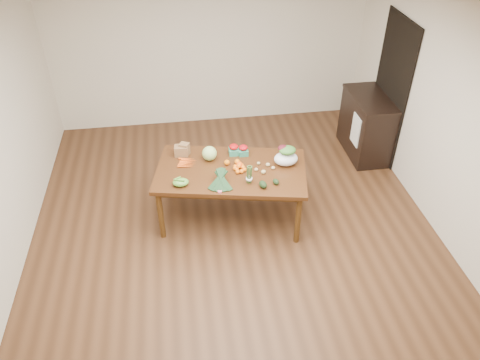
{
  "coord_description": "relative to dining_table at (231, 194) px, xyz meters",
  "views": [
    {
      "loc": [
        -0.57,
        -4.16,
        4.04
      ],
      "look_at": [
        0.05,
        0.0,
        0.89
      ],
      "focal_mm": 35.0,
      "sensor_mm": 36.0,
      "label": 1
    }
  ],
  "objects": [
    {
      "name": "snap_pea_bag",
      "position": [
        -0.62,
        -0.23,
        0.42
      ],
      "size": [
        0.19,
        0.14,
        0.08
      ],
      "primitive_type": "ellipsoid",
      "color": "#69AD3A",
      "rests_on": "dining_table"
    },
    {
      "name": "potato_a",
      "position": [
        0.3,
        -0.07,
        0.39
      ],
      "size": [
        0.05,
        0.04,
        0.04
      ],
      "primitive_type": "ellipsoid",
      "color": "#DEC280",
      "rests_on": "dining_table"
    },
    {
      "name": "avocado_a",
      "position": [
        0.32,
        -0.41,
        0.42
      ],
      "size": [
        0.11,
        0.14,
        0.08
      ],
      "primitive_type": "ellipsoid",
      "rotation": [
        0.0,
        0.0,
        0.3
      ],
      "color": "black",
      "rests_on": "dining_table"
    },
    {
      "name": "dish_towel",
      "position": [
        1.96,
        0.98,
        0.18
      ],
      "size": [
        0.02,
        0.28,
        0.45
      ],
      "primitive_type": "cube",
      "color": "white",
      "rests_on": "cabinet"
    },
    {
      "name": "ceiling",
      "position": [
        -0.0,
        -0.42,
        2.33
      ],
      "size": [
        5.0,
        6.0,
        0.02
      ],
      "primitive_type": "cube",
      "color": "white",
      "rests_on": "room_walls"
    },
    {
      "name": "orange_b",
      "position": [
        0.09,
        0.1,
        0.41
      ],
      "size": [
        0.07,
        0.07,
        0.07
      ],
      "primitive_type": "sphere",
      "color": "orange",
      "rests_on": "dining_table"
    },
    {
      "name": "paper_bag",
      "position": [
        -0.57,
        0.4,
        0.45
      ],
      "size": [
        0.26,
        0.23,
        0.16
      ],
      "primitive_type": null,
      "rotation": [
        0.0,
        0.0,
        -0.2
      ],
      "color": "olive",
      "rests_on": "dining_table"
    },
    {
      "name": "floor",
      "position": [
        -0.0,
        -0.42,
        -0.38
      ],
      "size": [
        6.0,
        6.0,
        0.0
      ],
      "primitive_type": "plane",
      "color": "#53331C",
      "rests_on": "ground"
    },
    {
      "name": "cabbage",
      "position": [
        -0.23,
        0.25,
        0.47
      ],
      "size": [
        0.18,
        0.18,
        0.18
      ],
      "primitive_type": "sphere",
      "color": "#B8DB7E",
      "rests_on": "dining_table"
    },
    {
      "name": "avocado_b",
      "position": [
        0.48,
        -0.37,
        0.41
      ],
      "size": [
        0.09,
        0.11,
        0.06
      ],
      "primitive_type": "ellipsoid",
      "rotation": [
        0.0,
        0.0,
        0.3
      ],
      "color": "black",
      "rests_on": "dining_table"
    },
    {
      "name": "doorway_dark",
      "position": [
        2.48,
        1.18,
        0.68
      ],
      "size": [
        0.02,
        1.0,
        2.1
      ],
      "primitive_type": "cube",
      "color": "black",
      "rests_on": "floor"
    },
    {
      "name": "orange_c",
      "position": [
        0.11,
        0.03,
        0.41
      ],
      "size": [
        0.08,
        0.08,
        0.08
      ],
      "primitive_type": "sphere",
      "color": "#FF580F",
      "rests_on": "dining_table"
    },
    {
      "name": "potato_c",
      "position": [
        0.45,
        0.0,
        0.4
      ],
      "size": [
        0.05,
        0.05,
        0.05
      ],
      "primitive_type": "ellipsoid",
      "color": "tan",
      "rests_on": "dining_table"
    },
    {
      "name": "carrots",
      "position": [
        -0.52,
        0.2,
        0.39
      ],
      "size": [
        0.26,
        0.26,
        0.03
      ],
      "primitive_type": null,
      "rotation": [
        0.0,
        0.0,
        -0.2
      ],
      "color": "#DA5C12",
      "rests_on": "dining_table"
    },
    {
      "name": "kale_bunch",
      "position": [
        -0.16,
        -0.33,
        0.45
      ],
      "size": [
        0.39,
        0.46,
        0.16
      ],
      "primitive_type": null,
      "rotation": [
        0.0,
        0.0,
        -0.2
      ],
      "color": "black",
      "rests_on": "dining_table"
    },
    {
      "name": "strawberry_basket_b",
      "position": [
        0.2,
        0.3,
        0.43
      ],
      "size": [
        0.14,
        0.14,
        0.11
      ],
      "primitive_type": null,
      "rotation": [
        0.0,
        0.0,
        -0.2
      ],
      "color": "red",
      "rests_on": "dining_table"
    },
    {
      "name": "strawberry_basket_a",
      "position": [
        0.08,
        0.33,
        0.43
      ],
      "size": [
        0.14,
        0.14,
        0.11
      ],
      "primitive_type": null,
      "rotation": [
        0.0,
        0.0,
        -0.2
      ],
      "color": "red",
      "rests_on": "dining_table"
    },
    {
      "name": "potato_b",
      "position": [
        0.37,
        -0.14,
        0.4
      ],
      "size": [
        0.06,
        0.05,
        0.05
      ],
      "primitive_type": "ellipsoid",
      "color": "tan",
      "rests_on": "dining_table"
    },
    {
      "name": "cabinet",
      "position": [
        2.22,
        1.21,
        0.1
      ],
      "size": [
        0.52,
        1.02,
        0.94
      ],
      "primitive_type": "cube",
      "color": "black",
      "rests_on": "floor"
    },
    {
      "name": "room_walls",
      "position": [
        -0.0,
        -0.42,
        0.97
      ],
      "size": [
        5.02,
        6.02,
        2.7
      ],
      "color": "beige",
      "rests_on": "floor"
    },
    {
      "name": "mandarin_cluster",
      "position": [
        0.09,
        -0.03,
        0.42
      ],
      "size": [
        0.21,
        0.21,
        0.08
      ],
      "primitive_type": null,
      "rotation": [
        0.0,
        0.0,
        -0.2
      ],
      "color": "orange",
      "rests_on": "dining_table"
    },
    {
      "name": "asparagus_bundle",
      "position": [
        0.17,
        -0.3,
        0.5
      ],
      "size": [
        0.1,
        0.13,
        0.26
      ],
      "primitive_type": null,
      "rotation": [
        0.15,
        0.0,
        -0.2
      ],
      "color": "#436E32",
      "rests_on": "dining_table"
    },
    {
      "name": "dining_table",
      "position": [
        0.0,
        0.0,
        0.0
      ],
      "size": [
        1.97,
        1.34,
        0.75
      ],
      "primitive_type": "cube",
      "rotation": [
        0.0,
        0.0,
        -0.2
      ],
      "color": "#42200F",
      "rests_on": "floor"
    },
    {
      "name": "potato_d",
      "position": [
        0.35,
        0.05,
        0.39
      ],
      "size": [
        0.04,
        0.04,
        0.04
      ],
      "primitive_type": "ellipsoid",
      "color": "tan",
      "rests_on": "dining_table"
    },
    {
      "name": "potato_e",
      "position": [
        0.51,
        -0.07,
        0.4
      ],
      "size": [
        0.05,
        0.04,
        0.04
      ],
      "primitive_type": "ellipsoid",
      "color": "#DCC67F",
      "rests_on": "dining_table"
    },
    {
      "name": "orange_a",
      "position": [
        -0.04,
        0.1,
        0.41
      ],
      "size": [
        0.07,
        0.07,
        0.07
      ],
      "primitive_type": "sphere",
      "color": "orange",
      "rests_on": "dining_table"
    },
    {
      "name": "salad_bag",
      "position": [
        0.68,
        0.01,
        0.49
      ],
      "size": [
        0.33,
        0.28,
        0.23
      ],
      "primitive_type": null,
      "rotation": [
        0.0,
        0.0,
        -0.2
      ],
      "color": "white",
      "rests_on": "dining_table"
    }
  ]
}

